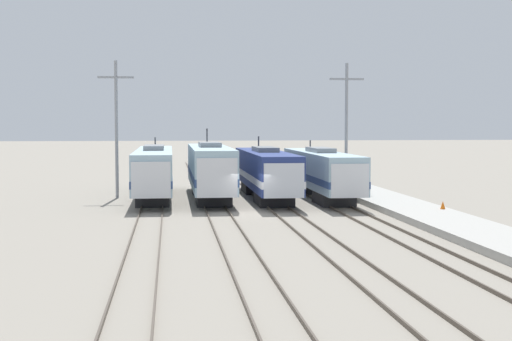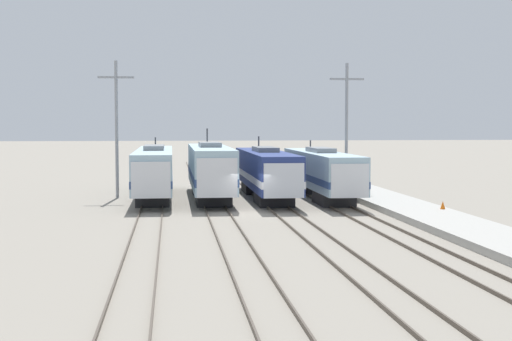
{
  "view_description": "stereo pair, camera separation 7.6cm",
  "coord_description": "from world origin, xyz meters",
  "px_view_note": "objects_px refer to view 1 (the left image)",
  "views": [
    {
      "loc": [
        -5.15,
        -45.56,
        5.73
      ],
      "look_at": [
        0.81,
        3.8,
        2.48
      ],
      "focal_mm": 50.0,
      "sensor_mm": 36.0,
      "label": 1
    },
    {
      "loc": [
        -5.08,
        -45.57,
        5.73
      ],
      "look_at": [
        0.81,
        3.8,
        2.48
      ],
      "focal_mm": 50.0,
      "sensor_mm": 36.0,
      "label": 2
    }
  ],
  "objects_px": {
    "locomotive_center_left": "(210,170)",
    "locomotive_far_right": "(322,172)",
    "traffic_cone": "(443,205)",
    "catenary_tower_left": "(116,125)",
    "locomotive_center_right": "(266,172)",
    "catenary_tower_right": "(346,125)",
    "locomotive_far_left": "(154,171)"
  },
  "relations": [
    {
      "from": "locomotive_far_left",
      "to": "locomotive_far_right",
      "type": "distance_m",
      "value": 12.95
    },
    {
      "from": "locomotive_center_left",
      "to": "locomotive_center_right",
      "type": "relative_size",
      "value": 0.95
    },
    {
      "from": "locomotive_center_right",
      "to": "catenary_tower_right",
      "type": "relative_size",
      "value": 1.75
    },
    {
      "from": "catenary_tower_right",
      "to": "traffic_cone",
      "type": "xyz_separation_m",
      "value": [
        2.91,
        -13.2,
        -5.03
      ]
    },
    {
      "from": "catenary_tower_left",
      "to": "traffic_cone",
      "type": "height_order",
      "value": "catenary_tower_left"
    },
    {
      "from": "locomotive_far_right",
      "to": "catenary_tower_right",
      "type": "height_order",
      "value": "catenary_tower_right"
    },
    {
      "from": "locomotive_far_left",
      "to": "locomotive_center_right",
      "type": "height_order",
      "value": "locomotive_center_right"
    },
    {
      "from": "locomotive_center_left",
      "to": "locomotive_far_right",
      "type": "distance_m",
      "value": 8.56
    },
    {
      "from": "catenary_tower_right",
      "to": "locomotive_center_left",
      "type": "bearing_deg",
      "value": -171.93
    },
    {
      "from": "locomotive_center_left",
      "to": "locomotive_center_right",
      "type": "distance_m",
      "value": 4.28
    },
    {
      "from": "locomotive_far_left",
      "to": "locomotive_center_left",
      "type": "bearing_deg",
      "value": -16.61
    },
    {
      "from": "locomotive_center_right",
      "to": "catenary_tower_right",
      "type": "height_order",
      "value": "catenary_tower_right"
    },
    {
      "from": "locomotive_center_left",
      "to": "catenary_tower_left",
      "type": "distance_m",
      "value": 8.07
    },
    {
      "from": "catenary_tower_left",
      "to": "traffic_cone",
      "type": "distance_m",
      "value": 25.35
    },
    {
      "from": "locomotive_far_right",
      "to": "traffic_cone",
      "type": "xyz_separation_m",
      "value": [
        5.41,
        -10.82,
        -1.36
      ]
    },
    {
      "from": "locomotive_far_left",
      "to": "locomotive_center_left",
      "type": "distance_m",
      "value": 4.45
    },
    {
      "from": "locomotive_far_left",
      "to": "traffic_cone",
      "type": "relative_size",
      "value": 38.73
    },
    {
      "from": "locomotive_far_left",
      "to": "catenary_tower_right",
      "type": "distance_m",
      "value": 15.7
    },
    {
      "from": "locomotive_far_left",
      "to": "traffic_cone",
      "type": "height_order",
      "value": "locomotive_far_left"
    },
    {
      "from": "locomotive_center_right",
      "to": "catenary_tower_right",
      "type": "xyz_separation_m",
      "value": [
        6.76,
        1.93,
        3.64
      ]
    },
    {
      "from": "locomotive_far_right",
      "to": "locomotive_center_right",
      "type": "bearing_deg",
      "value": 173.96
    },
    {
      "from": "locomotive_far_right",
      "to": "locomotive_far_left",
      "type": "bearing_deg",
      "value": 170.73
    },
    {
      "from": "locomotive_center_left",
      "to": "locomotive_far_right",
      "type": "height_order",
      "value": "locomotive_center_left"
    },
    {
      "from": "locomotive_center_right",
      "to": "locomotive_far_left",
      "type": "bearing_deg",
      "value": 169.14
    },
    {
      "from": "locomotive_far_right",
      "to": "traffic_cone",
      "type": "relative_size",
      "value": 35.9
    },
    {
      "from": "locomotive_far_left",
      "to": "locomotive_center_right",
      "type": "distance_m",
      "value": 8.68
    },
    {
      "from": "locomotive_far_right",
      "to": "traffic_cone",
      "type": "bearing_deg",
      "value": -63.44
    },
    {
      "from": "catenary_tower_left",
      "to": "catenary_tower_right",
      "type": "bearing_deg",
      "value": 0.0
    },
    {
      "from": "locomotive_far_left",
      "to": "locomotive_far_right",
      "type": "xyz_separation_m",
      "value": [
        12.78,
        -2.09,
        -0.08
      ]
    },
    {
      "from": "locomotive_far_left",
      "to": "catenary_tower_left",
      "type": "relative_size",
      "value": 1.88
    },
    {
      "from": "locomotive_center_left",
      "to": "locomotive_far_right",
      "type": "bearing_deg",
      "value": -5.47
    },
    {
      "from": "locomotive_center_right",
      "to": "traffic_cone",
      "type": "relative_size",
      "value": 36.13
    }
  ]
}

